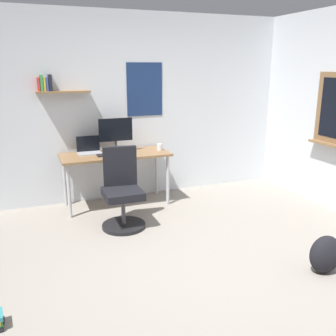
{
  "coord_description": "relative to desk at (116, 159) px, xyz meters",
  "views": [
    {
      "loc": [
        -1.34,
        -2.78,
        1.88
      ],
      "look_at": [
        0.0,
        0.73,
        0.85
      ],
      "focal_mm": 40.15,
      "sensor_mm": 36.0,
      "label": 1
    }
  ],
  "objects": [
    {
      "name": "keyboard",
      "position": [
        -0.07,
        -0.07,
        0.09
      ],
      "size": [
        0.37,
        0.13,
        0.02
      ],
      "primitive_type": "cube",
      "color": "black",
      "rests_on": "desk"
    },
    {
      "name": "ground_plane",
      "position": [
        0.24,
        -2.07,
        -0.66
      ],
      "size": [
        5.2,
        5.2,
        0.0
      ],
      "primitive_type": "plane",
      "color": "gray",
      "rests_on": "ground"
    },
    {
      "name": "monitor_primary",
      "position": [
        0.04,
        0.1,
        0.35
      ],
      "size": [
        0.46,
        0.17,
        0.46
      ],
      "color": "#38383D",
      "rests_on": "desk"
    },
    {
      "name": "wall_back",
      "position": [
        0.24,
        0.38,
        0.65
      ],
      "size": [
        5.0,
        0.3,
        2.6
      ],
      "color": "silver",
      "rests_on": "ground"
    },
    {
      "name": "laptop",
      "position": [
        -0.33,
        0.14,
        0.13
      ],
      "size": [
        0.31,
        0.21,
        0.23
      ],
      "color": "#ADAFB5",
      "rests_on": "desk"
    },
    {
      "name": "backpack",
      "position": [
        1.4,
        -2.43,
        -0.47
      ],
      "size": [
        0.32,
        0.22,
        0.37
      ],
      "primitive_type": "ellipsoid",
      "color": "black",
      "rests_on": "ground"
    },
    {
      "name": "computer_mouse",
      "position": [
        0.21,
        -0.07,
        0.09
      ],
      "size": [
        0.1,
        0.06,
        0.03
      ],
      "primitive_type": "ellipsoid",
      "color": "#262628",
      "rests_on": "desk"
    },
    {
      "name": "office_chair",
      "position": [
        -0.1,
        -0.71,
        -0.25
      ],
      "size": [
        0.52,
        0.52,
        0.95
      ],
      "color": "black",
      "rests_on": "ground"
    },
    {
      "name": "coffee_mug",
      "position": [
        0.62,
        -0.02,
        0.12
      ],
      "size": [
        0.08,
        0.08,
        0.09
      ],
      "primitive_type": "cylinder",
      "color": "silver",
      "rests_on": "desk"
    },
    {
      "name": "desk",
      "position": [
        0.0,
        0.0,
        0.0
      ],
      "size": [
        1.45,
        0.6,
        0.73
      ],
      "color": "olive",
      "rests_on": "ground"
    }
  ]
}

